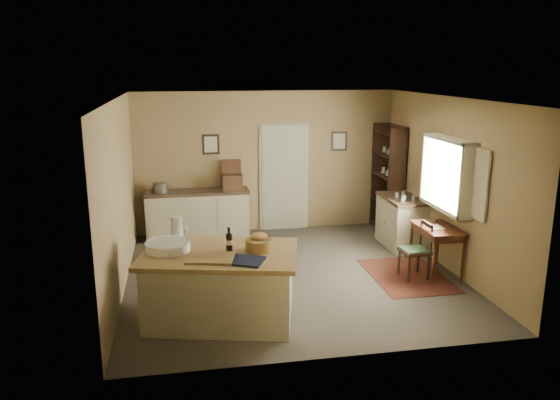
# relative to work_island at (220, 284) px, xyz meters

# --- Properties ---
(ground) EXTENTS (5.00, 5.00, 0.00)m
(ground) POSITION_rel_work_island_xyz_m (1.20, 1.31, -0.48)
(ground) COLOR brown
(ground) RESTS_ON ground
(wall_back) EXTENTS (5.00, 0.10, 2.70)m
(wall_back) POSITION_rel_work_island_xyz_m (1.20, 3.81, 0.87)
(wall_back) COLOR olive
(wall_back) RESTS_ON ground
(wall_front) EXTENTS (5.00, 0.10, 2.70)m
(wall_front) POSITION_rel_work_island_xyz_m (1.20, -1.19, 0.87)
(wall_front) COLOR olive
(wall_front) RESTS_ON ground
(wall_left) EXTENTS (0.10, 5.00, 2.70)m
(wall_left) POSITION_rel_work_island_xyz_m (-1.30, 1.31, 0.87)
(wall_left) COLOR olive
(wall_left) RESTS_ON ground
(wall_right) EXTENTS (0.10, 5.00, 2.70)m
(wall_right) POSITION_rel_work_island_xyz_m (3.70, 1.31, 0.87)
(wall_right) COLOR olive
(wall_right) RESTS_ON ground
(ceiling) EXTENTS (5.00, 5.00, 0.00)m
(ceiling) POSITION_rel_work_island_xyz_m (1.20, 1.31, 2.22)
(ceiling) COLOR silver
(ceiling) RESTS_ON wall_back
(door) EXTENTS (0.97, 0.06, 2.11)m
(door) POSITION_rel_work_island_xyz_m (1.55, 3.78, 0.57)
(door) COLOR #ADAD90
(door) RESTS_ON ground
(framed_prints) EXTENTS (2.82, 0.02, 0.38)m
(framed_prints) POSITION_rel_work_island_xyz_m (1.40, 3.79, 1.24)
(framed_prints) COLOR black
(framed_prints) RESTS_ON ground
(window) EXTENTS (0.25, 1.99, 1.12)m
(window) POSITION_rel_work_island_xyz_m (3.63, 1.11, 1.07)
(window) COLOR beige
(window) RESTS_ON ground
(work_island) EXTENTS (2.14, 1.65, 1.20)m
(work_island) POSITION_rel_work_island_xyz_m (0.00, 0.00, 0.00)
(work_island) COLOR beige
(work_island) RESTS_ON ground
(sideboard) EXTENTS (1.92, 0.55, 1.18)m
(sideboard) POSITION_rel_work_island_xyz_m (-0.14, 3.51, -0.00)
(sideboard) COLOR beige
(sideboard) RESTS_ON ground
(rug) EXTENTS (1.11, 1.61, 0.01)m
(rug) POSITION_rel_work_island_xyz_m (2.95, 0.95, -0.48)
(rug) COLOR #4F2413
(rug) RESTS_ON ground
(writing_desk) EXTENTS (0.54, 0.89, 0.82)m
(writing_desk) POSITION_rel_work_island_xyz_m (3.40, 0.95, 0.19)
(writing_desk) COLOR #3D1C11
(writing_desk) RESTS_ON ground
(desk_chair) EXTENTS (0.42, 0.42, 0.85)m
(desk_chair) POSITION_rel_work_island_xyz_m (3.02, 0.88, -0.06)
(desk_chair) COLOR black
(desk_chair) RESTS_ON ground
(right_cabinet) EXTENTS (0.60, 1.07, 0.99)m
(right_cabinet) POSITION_rel_work_island_xyz_m (3.40, 2.34, -0.02)
(right_cabinet) COLOR beige
(right_cabinet) RESTS_ON ground
(shelving_unit) EXTENTS (0.35, 0.93, 2.07)m
(shelving_unit) POSITION_rel_work_island_xyz_m (3.56, 3.31, 0.55)
(shelving_unit) COLOR black
(shelving_unit) RESTS_ON ground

